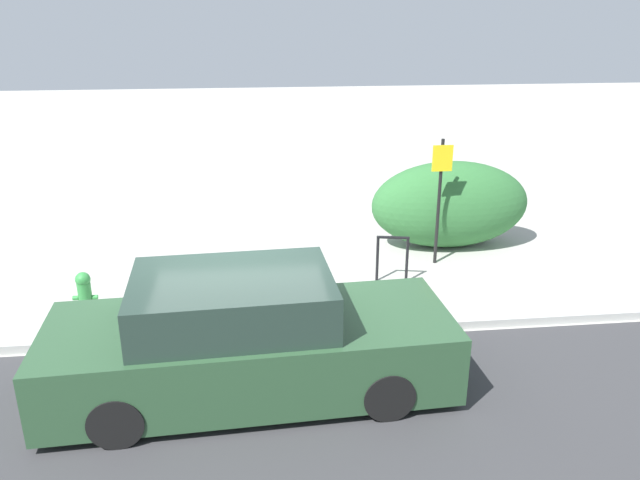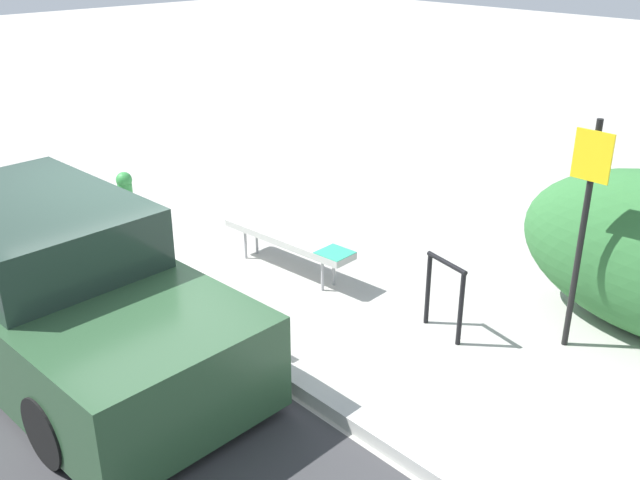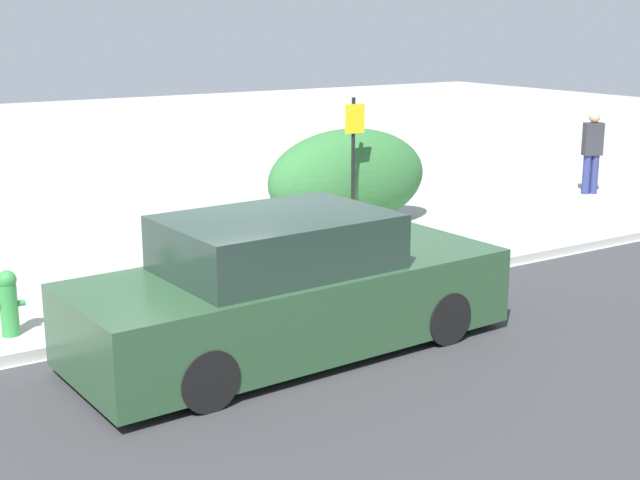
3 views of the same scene
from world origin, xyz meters
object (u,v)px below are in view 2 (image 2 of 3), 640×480
Objects in this scene: fire_hydrant at (126,197)px; bike_rack at (445,290)px; parked_car_near at (48,286)px; bench at (288,239)px; sign_post at (584,216)px.

bike_rack is at bearing 10.08° from fire_hydrant.
fire_hydrant is at bearing 135.59° from parked_car_near.
parked_car_near reaches higher than fire_hydrant.
parked_car_near is at bearing -100.30° from bench.
parked_car_near is (-2.44, -3.00, 0.18)m from bike_rack.
fire_hydrant reaches higher than bench.
sign_post is 5.10m from parked_car_near.
bench is at bearing -163.62° from sign_post.
bike_rack is at bearing 48.04° from parked_car_near.
bike_rack is 0.17× the size of parked_car_near.
fire_hydrant is 0.16× the size of parked_car_near.
bike_rack reaches higher than fire_hydrant.
sign_post reaches higher than bench.
fire_hydrant is at bearing -169.92° from bike_rack.
bench is 2.28× the size of bike_rack.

